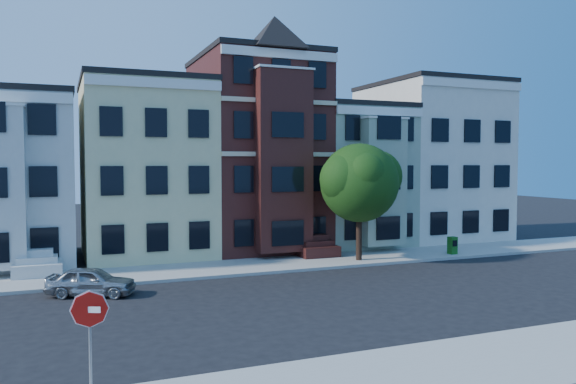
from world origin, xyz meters
name	(u,v)px	position (x,y,z in m)	size (l,w,h in m)	color
ground	(370,297)	(0.00, 0.00, 0.00)	(120.00, 120.00, 0.00)	black
far_sidewalk	(295,263)	(0.00, 8.00, 0.07)	(60.00, 4.00, 0.15)	#9E9B93
near_sidewalk	(518,359)	(0.00, -8.00, 0.07)	(60.00, 4.00, 0.15)	#9E9B93
house_yellow	(145,171)	(-7.00, 14.50, 5.00)	(7.00, 9.00, 10.00)	beige
house_brown	(255,155)	(0.00, 14.50, 6.00)	(7.00, 9.00, 12.00)	#3F1714
house_green	(345,177)	(6.50, 14.50, 4.50)	(6.00, 9.00, 9.00)	#91A18A
house_cream	(430,163)	(13.50, 14.50, 5.50)	(8.00, 9.00, 11.00)	silver
street_tree	(359,188)	(3.52, 7.20, 4.12)	(6.82, 6.82, 7.94)	#204B13
parked_car	(91,281)	(-10.57, 4.56, 0.61)	(1.44, 3.57, 1.22)	#9B9EA3
newspaper_box	(452,245)	(9.62, 6.92, 0.66)	(0.46, 0.41, 1.01)	#19621A
stop_sign	(90,343)	(-11.14, -7.18, 1.64)	(0.82, 0.11, 2.97)	red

